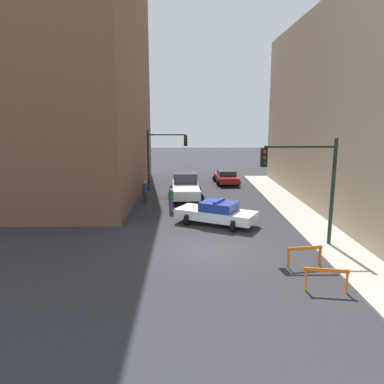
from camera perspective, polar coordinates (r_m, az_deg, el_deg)
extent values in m
plane|color=#2D2D33|center=(18.29, 2.90, -8.79)|extent=(120.00, 120.00, 0.00)
cube|color=#B2ADA3|center=(19.68, 21.41, -7.93)|extent=(2.40, 44.00, 0.12)
cube|color=brown|center=(33.38, -21.18, 20.06)|extent=(14.00, 20.00, 23.48)
cylinder|color=black|center=(19.33, 20.62, -0.04)|extent=(0.18, 0.18, 5.20)
cylinder|color=black|center=(18.47, 16.16, 6.64)|extent=(3.40, 0.12, 0.12)
cube|color=black|center=(18.09, 10.90, 5.20)|extent=(0.30, 0.22, 0.90)
sphere|color=red|center=(17.93, 11.03, 6.01)|extent=(0.18, 0.18, 0.18)
sphere|color=#4C3D0C|center=(17.95, 10.99, 5.15)|extent=(0.18, 0.18, 0.18)
sphere|color=#0C4219|center=(17.98, 10.96, 4.29)|extent=(0.18, 0.18, 0.18)
cylinder|color=black|center=(32.37, -6.66, 4.77)|extent=(0.18, 0.18, 5.20)
cylinder|color=black|center=(32.07, -3.88, 8.71)|extent=(3.20, 0.12, 0.12)
cube|color=black|center=(32.06, -0.98, 7.84)|extent=(0.30, 0.22, 0.90)
sphere|color=red|center=(31.89, -0.98, 8.30)|extent=(0.18, 0.18, 0.18)
sphere|color=#4C3D0C|center=(31.91, -0.98, 7.82)|extent=(0.18, 0.18, 0.18)
sphere|color=#0C4219|center=(31.93, -0.98, 7.34)|extent=(0.18, 0.18, 0.18)
cube|color=white|center=(22.26, 3.65, -3.46)|extent=(5.02, 3.83, 0.55)
cube|color=navy|center=(22.06, 4.12, -2.17)|extent=(2.51, 2.36, 0.52)
cylinder|color=black|center=(22.20, -0.70, -4.22)|extent=(0.50, 0.69, 0.66)
cylinder|color=black|center=(23.67, 1.21, -3.22)|extent=(0.50, 0.69, 0.66)
cylinder|color=black|center=(21.06, 6.38, -5.16)|extent=(0.50, 0.69, 0.66)
cylinder|color=black|center=(22.60, 7.90, -4.04)|extent=(0.50, 0.69, 0.66)
cube|color=#2633BF|center=(21.99, 4.13, -1.36)|extent=(0.82, 1.32, 0.12)
cube|color=silver|center=(29.06, -0.98, 0.40)|extent=(2.16, 5.46, 0.70)
cube|color=#2D333D|center=(29.99, -1.05, 2.20)|extent=(1.89, 1.78, 0.80)
cylinder|color=black|center=(30.76, -2.79, 0.34)|extent=(0.81, 0.28, 0.80)
cylinder|color=black|center=(30.81, 0.64, 0.37)|extent=(0.81, 0.28, 0.80)
cylinder|color=black|center=(27.48, -2.78, -1.01)|extent=(0.81, 0.28, 0.80)
cylinder|color=black|center=(27.54, 1.05, -0.97)|extent=(0.81, 0.28, 0.80)
cube|color=maroon|center=(35.80, 5.22, 2.16)|extent=(2.04, 4.40, 0.52)
cube|color=#232833|center=(35.55, 5.28, 2.91)|extent=(1.68, 1.89, 0.48)
cylinder|color=black|center=(37.02, 3.61, 2.09)|extent=(0.63, 0.26, 0.62)
cylinder|color=black|center=(37.28, 6.13, 2.11)|extent=(0.63, 0.26, 0.62)
cylinder|color=black|center=(34.42, 4.21, 1.37)|extent=(0.63, 0.26, 0.62)
cylinder|color=black|center=(34.70, 6.92, 1.39)|extent=(0.63, 0.26, 0.62)
cylinder|color=#474C66|center=(25.14, -3.19, -2.17)|extent=(0.40, 0.40, 0.82)
cylinder|color=#236633|center=(24.98, -3.21, -0.57)|extent=(0.51, 0.51, 0.62)
sphere|color=tan|center=(24.89, -3.22, 0.38)|extent=(0.31, 0.31, 0.22)
cylinder|color=#382D23|center=(28.02, -7.11, -0.82)|extent=(0.35, 0.35, 0.82)
cylinder|color=navy|center=(27.87, -7.15, 0.63)|extent=(0.46, 0.46, 0.62)
sphere|color=tan|center=(27.80, -7.17, 1.48)|extent=(0.28, 0.28, 0.22)
cube|color=orange|center=(14.73, 19.86, -11.18)|extent=(1.59, 0.32, 0.14)
cube|color=orange|center=(14.75, 16.95, -12.55)|extent=(0.08, 0.17, 0.90)
cube|color=orange|center=(15.04, 22.52, -12.48)|extent=(0.08, 0.17, 0.90)
cube|color=orange|center=(16.78, 16.83, -8.19)|extent=(1.59, 0.31, 0.14)
cube|color=orange|center=(16.60, 14.50, -9.67)|extent=(0.08, 0.17, 0.90)
cube|color=orange|center=(17.23, 18.91, -9.13)|extent=(0.08, 0.17, 0.90)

